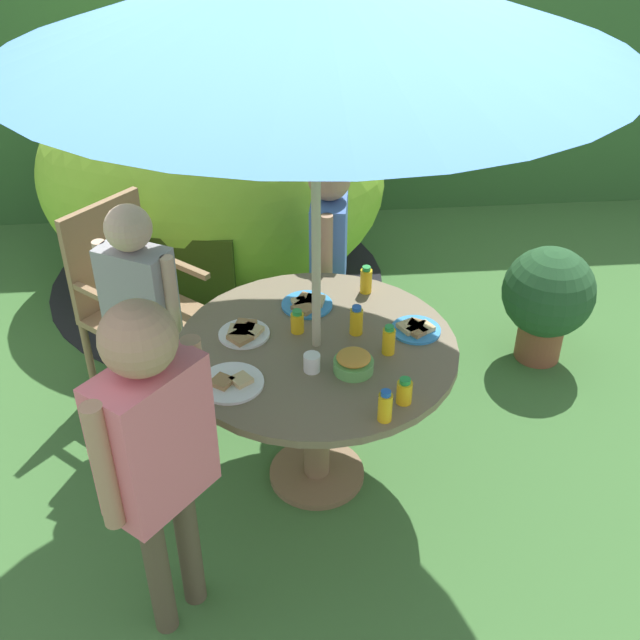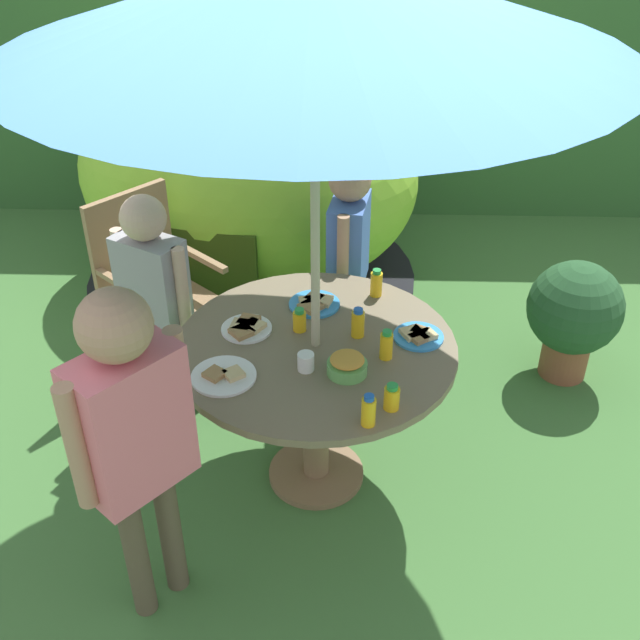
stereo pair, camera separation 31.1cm
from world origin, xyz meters
name	(u,v)px [view 2 (the right image)]	position (x,y,z in m)	size (l,w,h in m)	color
ground_plane	(316,476)	(0.00, 0.00, -0.01)	(10.00, 10.00, 0.02)	#3D6B33
hedge_backdrop	(331,86)	(0.00, 3.13, 0.87)	(9.00, 0.70, 1.75)	#33602D
garden_table	(316,372)	(0.00, 0.00, 0.61)	(1.17, 1.17, 0.75)	brown
wooden_chair	(151,282)	(-0.88, 0.78, 0.57)	(0.69, 0.69, 1.02)	#93704C
dome_tent	(247,176)	(-0.49, 1.84, 0.70)	(2.54, 2.54, 1.43)	#8CC633
potted_plant	(574,313)	(1.33, 0.82, 0.40)	(0.50, 0.50, 0.68)	brown
child_in_blue_shirt	(349,243)	(0.14, 0.85, 0.78)	(0.22, 0.41, 1.22)	navy
child_in_grey_shirt	(152,284)	(-0.77, 0.42, 0.78)	(0.37, 0.30, 1.21)	navy
child_in_pink_shirt	(132,423)	(-0.59, -0.67, 0.90)	(0.39, 0.41, 1.41)	brown
snack_bowl	(347,365)	(0.13, -0.19, 0.79)	(0.16, 0.16, 0.08)	#66B259
plate_center_back	(418,335)	(0.43, 0.06, 0.77)	(0.21, 0.21, 0.03)	#338CD8
plate_front_edge	(224,376)	(-0.35, -0.23, 0.76)	(0.26, 0.26, 0.03)	white
plate_near_right	(314,303)	(-0.02, 0.29, 0.77)	(0.23, 0.23, 0.03)	#338CD8
plate_center_front	(246,327)	(-0.30, 0.09, 0.77)	(0.22, 0.22, 0.03)	white
juice_bottle_near_left	(376,283)	(0.26, 0.39, 0.82)	(0.05, 0.05, 0.13)	yellow
juice_bottle_far_left	(386,345)	(0.29, -0.08, 0.81)	(0.05, 0.05, 0.13)	yellow
juice_bottle_far_right	(299,320)	(-0.07, 0.10, 0.80)	(0.06, 0.06, 0.10)	yellow
juice_bottle_mid_left	(369,411)	(0.21, -0.49, 0.81)	(0.05, 0.05, 0.13)	yellow
juice_bottle_mid_right	(358,323)	(0.17, 0.07, 0.82)	(0.06, 0.06, 0.13)	yellow
juice_bottle_back_edge	(392,397)	(0.29, -0.39, 0.80)	(0.06, 0.06, 0.11)	yellow
cup_near	(306,362)	(-0.03, -0.17, 0.79)	(0.07, 0.07, 0.07)	white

